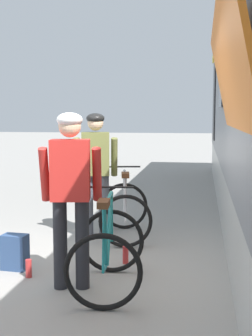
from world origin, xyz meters
TOP-DOWN VIEW (x-y plane):
  - ground_plane at (0.00, 0.00)m, footprint 80.00×80.00m
  - cyclist_near_in_olive at (-0.11, 1.59)m, footprint 0.65×0.39m
  - cyclist_far_in_red at (0.07, -0.32)m, footprint 0.65×0.38m
  - bicycle_near_silver at (0.29, 1.67)m, footprint 0.89×1.18m
  - bicycle_far_teal at (0.44, -0.31)m, footprint 0.83×1.15m
  - backpack_on_platform at (-0.71, 0.13)m, footprint 0.29×0.20m
  - water_bottle_near_the_bikes at (0.48, 0.54)m, footprint 0.07×0.07m
  - water_bottle_by_the_backpack at (-0.47, -0.10)m, footprint 0.07×0.07m

SIDE VIEW (x-z plane):
  - ground_plane at x=0.00m, z-range 0.00..0.00m
  - water_bottle_by_the_backpack at x=-0.47m, z-range 0.00..0.20m
  - water_bottle_near_the_bikes at x=0.48m, z-range 0.00..0.20m
  - backpack_on_platform at x=-0.71m, z-range 0.00..0.40m
  - bicycle_near_silver at x=0.29m, z-range -0.09..0.89m
  - bicycle_far_teal at x=0.44m, z-range -0.09..0.89m
  - cyclist_near_in_olive at x=-0.11m, z-range 0.17..1.94m
  - cyclist_far_in_red at x=0.07m, z-range 0.17..1.94m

